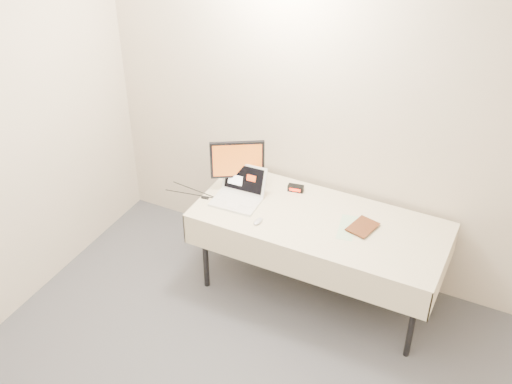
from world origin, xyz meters
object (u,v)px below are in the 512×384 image
at_px(laptop, 239,192).
at_px(monitor, 237,162).
at_px(table, 320,226).
at_px(book, 354,212).

distance_m(laptop, monitor, 0.23).
height_order(table, book, book).
xyz_separation_m(laptop, monitor, (-0.07, 0.11, 0.19)).
height_order(monitor, book, monitor).
xyz_separation_m(monitor, book, (0.96, -0.03, -0.14)).
relative_size(table, laptop, 5.07).
distance_m(monitor, book, 0.97).
bearing_deg(table, laptop, -177.62).
height_order(laptop, monitor, monitor).
bearing_deg(book, table, -153.15).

